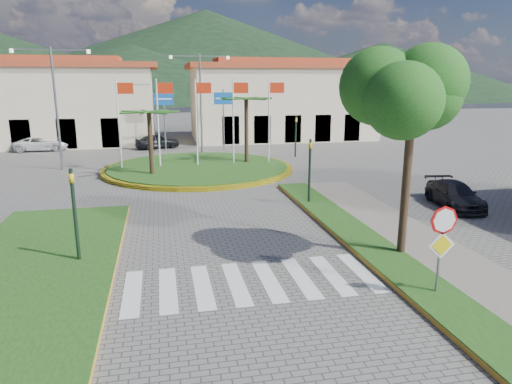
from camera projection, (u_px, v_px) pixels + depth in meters
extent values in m
plane|color=slate|center=(285.00, 360.00, 9.85)|extent=(160.00, 160.00, 0.00)
cube|color=gray|center=(470.00, 291.00, 12.93)|extent=(4.00, 28.00, 0.15)
cube|color=#1E4313|center=(432.00, 294.00, 12.68)|extent=(1.60, 28.00, 0.18)
cube|color=#1E4313|center=(33.00, 271.00, 14.23)|extent=(5.00, 14.00, 0.18)
cube|color=silver|center=(249.00, 282.00, 13.65)|extent=(8.00, 3.00, 0.01)
cylinder|color=yellow|center=(198.00, 168.00, 30.73)|extent=(12.70, 12.70, 0.24)
cylinder|color=#1E4313|center=(198.00, 168.00, 30.73)|extent=(12.00, 12.00, 0.30)
cylinder|color=black|center=(151.00, 146.00, 27.78)|extent=(0.28, 0.28, 4.05)
cylinder|color=black|center=(246.00, 133.00, 31.86)|extent=(0.28, 0.28, 4.68)
cylinder|color=silver|center=(119.00, 126.00, 29.53)|extent=(0.10, 0.10, 6.00)
cube|color=red|center=(125.00, 88.00, 29.07)|extent=(1.00, 0.03, 0.70)
cylinder|color=silver|center=(158.00, 125.00, 30.03)|extent=(0.10, 0.10, 6.00)
cube|color=red|center=(165.00, 88.00, 29.57)|extent=(1.00, 0.03, 0.70)
cylinder|color=silver|center=(196.00, 125.00, 30.53)|extent=(0.10, 0.10, 6.00)
cube|color=red|center=(204.00, 88.00, 30.07)|extent=(1.00, 0.03, 0.70)
cylinder|color=silver|center=(233.00, 124.00, 31.02)|extent=(0.10, 0.10, 6.00)
cube|color=red|center=(241.00, 88.00, 30.56)|extent=(1.00, 0.03, 0.70)
cylinder|color=silver|center=(269.00, 123.00, 31.52)|extent=(0.10, 0.10, 6.00)
cube|color=red|center=(277.00, 88.00, 31.06)|extent=(1.00, 0.03, 0.70)
cylinder|color=slate|center=(439.00, 255.00, 12.43)|extent=(0.07, 0.07, 2.50)
cylinder|color=red|center=(444.00, 220.00, 12.14)|extent=(0.80, 0.03, 0.80)
cube|color=yellow|center=(442.00, 245.00, 12.30)|extent=(0.78, 0.03, 0.78)
cylinder|color=black|center=(405.00, 194.00, 15.18)|extent=(0.28, 0.28, 4.40)
ellipsoid|color=#1A5216|center=(413.00, 102.00, 14.46)|extent=(3.60, 3.60, 3.20)
cylinder|color=black|center=(75.00, 218.00, 14.61)|extent=(0.12, 0.12, 3.20)
imported|color=yellow|center=(72.00, 187.00, 14.37)|extent=(0.15, 0.18, 0.90)
cylinder|color=black|center=(310.00, 173.00, 21.77)|extent=(0.12, 0.12, 3.20)
imported|color=yellow|center=(310.00, 152.00, 21.54)|extent=(0.15, 0.18, 0.90)
cylinder|color=black|center=(296.00, 137.00, 35.78)|extent=(0.12, 0.12, 3.20)
imported|color=yellow|center=(296.00, 124.00, 35.54)|extent=(0.18, 0.15, 0.90)
cylinder|color=slate|center=(165.00, 121.00, 38.30)|extent=(0.12, 0.12, 5.20)
cube|color=#1055B7|center=(164.00, 99.00, 37.82)|extent=(1.60, 0.05, 1.00)
cylinder|color=slate|center=(224.00, 120.00, 39.30)|extent=(0.12, 0.12, 5.20)
cube|color=#1055B7|center=(223.00, 98.00, 38.82)|extent=(1.60, 0.05, 1.00)
cylinder|color=slate|center=(201.00, 104.00, 37.62)|extent=(0.16, 0.16, 8.00)
cube|color=slate|center=(184.00, 56.00, 36.48)|extent=(2.40, 0.08, 0.08)
cube|color=slate|center=(214.00, 56.00, 36.96)|extent=(2.40, 0.08, 0.08)
cylinder|color=slate|center=(57.00, 110.00, 29.92)|extent=(0.16, 0.16, 8.00)
cube|color=slate|center=(30.00, 49.00, 28.78)|extent=(2.40, 0.08, 0.08)
cube|color=slate|center=(70.00, 50.00, 29.26)|extent=(2.40, 0.08, 0.08)
cube|color=beige|center=(32.00, 107.00, 42.35)|extent=(22.00, 9.00, 7.00)
cube|color=#AB4821|center=(27.00, 65.00, 41.46)|extent=(23.32, 9.54, 0.50)
cube|color=#AB4821|center=(26.00, 59.00, 41.34)|extent=(16.50, 4.95, 0.60)
cube|color=beige|center=(281.00, 104.00, 47.14)|extent=(18.00, 9.00, 7.00)
cube|color=#AB4821|center=(282.00, 67.00, 46.25)|extent=(19.08, 9.54, 0.50)
cube|color=#AB4821|center=(282.00, 62.00, 46.13)|extent=(13.50, 4.95, 0.60)
cone|color=black|center=(207.00, 54.00, 161.39)|extent=(180.00, 180.00, 30.00)
cone|color=black|center=(382.00, 71.00, 150.01)|extent=(120.00, 120.00, 18.00)
cone|color=black|center=(130.00, 73.00, 129.55)|extent=(110.00, 110.00, 16.00)
imported|color=silver|center=(41.00, 144.00, 39.13)|extent=(4.53, 2.37, 1.22)
imported|color=black|center=(157.00, 141.00, 40.43)|extent=(4.09, 2.63, 1.30)
imported|color=black|center=(267.00, 135.00, 45.19)|extent=(3.98, 2.01, 1.25)
imported|color=black|center=(454.00, 195.00, 21.68)|extent=(2.31, 4.28, 1.18)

